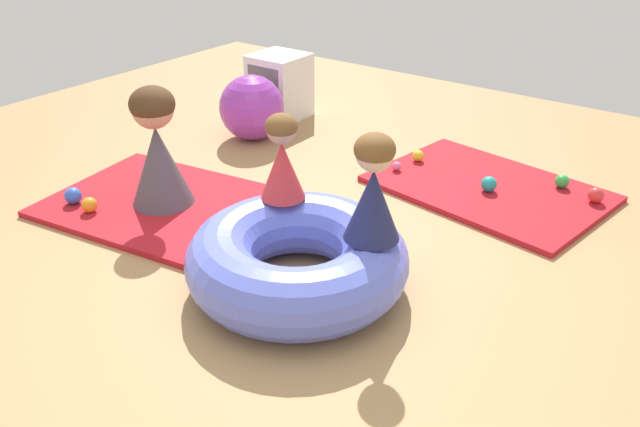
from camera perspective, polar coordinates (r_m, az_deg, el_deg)
ground_plane at (r=3.58m, az=-3.69°, el=-6.13°), size 8.00×8.00×0.00m
gym_mat_near_left at (r=4.72m, az=14.35°, el=2.11°), size 1.65×1.26×0.04m
gym_mat_front at (r=4.47m, az=-13.32°, el=0.75°), size 1.62×1.31×0.04m
inflatable_cushion at (r=3.45m, az=-1.98°, el=-3.98°), size 1.17×1.17×0.36m
child_in_navy at (r=3.17m, az=4.63°, el=2.14°), size 0.39×0.39×0.55m
child_in_red at (r=3.59m, az=-3.30°, el=4.84°), size 0.26×0.26×0.49m
adult_seated at (r=4.31m, az=-13.90°, el=5.51°), size 0.49×0.49×0.78m
play_ball_yellow at (r=5.00m, az=8.50°, el=4.97°), size 0.09×0.09×0.09m
play_ball_blue at (r=4.59m, az=-20.61°, el=1.45°), size 0.11×0.11×0.11m
play_ball_teal at (r=4.61m, az=14.42°, el=2.48°), size 0.11×0.11×0.11m
play_ball_green at (r=4.81m, az=20.23°, el=2.64°), size 0.10×0.10×0.10m
play_ball_red at (r=4.68m, az=22.78°, el=1.49°), size 0.10×0.10×0.10m
play_ball_pink at (r=4.82m, az=6.65°, el=4.09°), size 0.07×0.07×0.07m
play_ball_orange at (r=4.44m, az=-19.34°, el=0.71°), size 0.10×0.10×0.10m
exercise_ball_large at (r=5.44m, az=-5.93°, el=9.10°), size 0.53×0.53×0.53m
storage_cube at (r=5.92m, az=-3.67°, el=10.90°), size 0.44×0.44×0.56m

